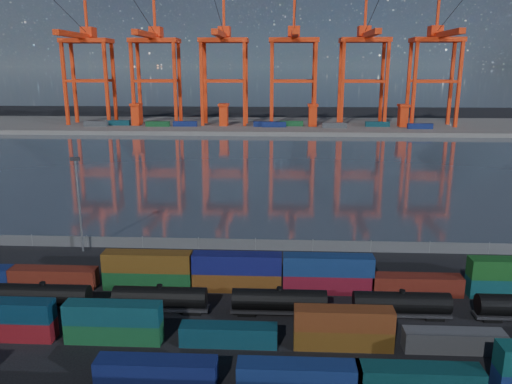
{
  "coord_description": "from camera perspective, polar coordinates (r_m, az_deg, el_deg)",
  "views": [
    {
      "loc": [
        4.25,
        -54.13,
        31.21
      ],
      "look_at": [
        0.0,
        30.0,
        10.0
      ],
      "focal_mm": 35.0,
      "sensor_mm": 36.0,
      "label": 1
    }
  ],
  "objects": [
    {
      "name": "harbor_water",
      "position": [
        162.21,
        1.34,
        3.04
      ],
      "size": [
        700.0,
        700.0,
        0.0
      ],
      "primitive_type": "plane",
      "color": "#2F3945",
      "rests_on": "ground"
    },
    {
      "name": "container_row_south",
      "position": [
        53.31,
        -6.66,
        -19.2
      ],
      "size": [
        140.14,
        2.5,
        5.33
      ],
      "color": "#36373A",
      "rests_on": "ground"
    },
    {
      "name": "distant_mountains",
      "position": [
        1665.94,
        5.23,
        20.59
      ],
      "size": [
        2470.0,
        1100.0,
        520.0
      ],
      "color": "#1E2630",
      "rests_on": "ground"
    },
    {
      "name": "container_row_mid",
      "position": [
        59.8,
        -5.17,
        -15.46
      ],
      "size": [
        140.35,
        2.28,
        4.86
      ],
      "color": "#44474A",
      "rests_on": "ground"
    },
    {
      "name": "waterfront_fence",
      "position": [
        87.61,
        -0.07,
        -6.04
      ],
      "size": [
        160.12,
        0.12,
        2.2
      ],
      "color": "#595B5E",
      "rests_on": "ground"
    },
    {
      "name": "far_quay",
      "position": [
        265.88,
        1.97,
        7.6
      ],
      "size": [
        700.0,
        70.0,
        2.0
      ],
      "primitive_type": "cube",
      "color": "#514F4C",
      "rests_on": "ground"
    },
    {
      "name": "ground",
      "position": [
        62.62,
        -1.44,
        -15.76
      ],
      "size": [
        700.0,
        700.0,
        0.0
      ],
      "primitive_type": "plane",
      "color": "black",
      "rests_on": "ground"
    },
    {
      "name": "straddle_carriers",
      "position": [
        255.29,
        1.38,
        8.87
      ],
      "size": [
        140.0,
        7.0,
        11.1
      ],
      "color": "red",
      "rests_on": "far_quay"
    },
    {
      "name": "container_row_north",
      "position": [
        72.35,
        7.31,
        -9.71
      ],
      "size": [
        142.27,
        2.58,
        5.5
      ],
      "color": "navy",
      "rests_on": "ground"
    },
    {
      "name": "yard_light_mast",
      "position": [
        89.85,
        -19.62,
        -0.82
      ],
      "size": [
        1.6,
        0.4,
        16.6
      ],
      "color": "slate",
      "rests_on": "ground"
    },
    {
      "name": "tanker_string",
      "position": [
        67.49,
        16.27,
        -12.18
      ],
      "size": [
        136.57,
        2.7,
        3.86
      ],
      "color": "black",
      "rests_on": "ground"
    },
    {
      "name": "gantry_cranes",
      "position": [
        257.83,
        0.29,
        15.85
      ],
      "size": [
        199.43,
        46.91,
        63.53
      ],
      "color": "red",
      "rests_on": "ground"
    },
    {
      "name": "quay_containers",
      "position": [
        251.61,
        -0.61,
        7.76
      ],
      "size": [
        172.58,
        10.99,
        2.6
      ],
      "color": "navy",
      "rests_on": "far_quay"
    }
  ]
}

